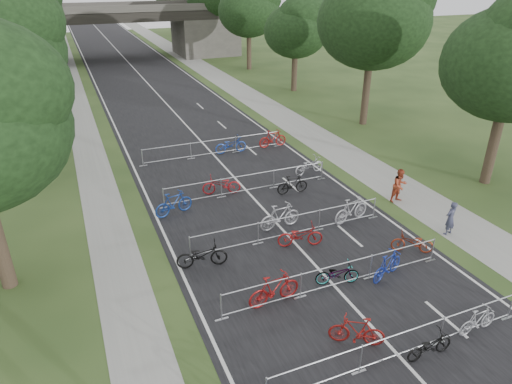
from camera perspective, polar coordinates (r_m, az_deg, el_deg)
road at (r=52.62m, az=-13.61°, el=13.30°), size 11.00×140.00×0.01m
sidewalk_right at (r=54.45m, az=-5.09°, el=14.31°), size 3.00×140.00×0.01m
sidewalk_left at (r=51.97m, az=-21.91°, el=12.03°), size 2.00×140.00×0.01m
lane_markings at (r=52.62m, az=-13.61°, el=13.29°), size 0.12×140.00×0.00m
overpass_bridge at (r=66.73m, az=-16.41°, el=18.65°), size 31.00×8.00×7.05m
tree_right_1 at (r=35.93m, az=14.75°, el=20.36°), size 8.18×8.18×12.47m
tree_left_2 at (r=40.94m, az=-28.83°, el=19.09°), size 8.40×8.40×12.81m
tree_right_2 at (r=46.26m, az=5.18°, el=19.70°), size 6.16×6.16×9.39m
tree_left_3 at (r=53.01m, az=-27.61°, el=18.45°), size 6.72×6.72×10.25m
tree_right_3 at (r=57.03m, az=-0.77°, el=21.96°), size 7.17×7.17×10.93m
tree_left_4 at (r=64.90m, az=-27.30°, el=20.15°), size 7.56×7.56×11.53m
tree_right_5 at (r=79.80m, az=-7.79°, el=22.19°), size 6.16×6.16×9.39m
tree_left_6 at (r=88.89m, az=-26.60°, el=20.63°), size 6.72×6.72×10.25m
barrier_row_2 at (r=15.50m, az=17.83°, el=-17.67°), size 9.70×0.08×1.10m
barrier_row_3 at (r=17.76m, az=10.05°, el=-10.28°), size 9.70×0.08×1.10m
barrier_row_4 at (r=20.64m, az=4.18°, el=-4.32°), size 9.70×0.08×1.10m
barrier_row_5 at (r=24.68m, az=-1.01°, el=1.08°), size 9.70×0.08×1.10m
barrier_row_6 at (r=29.91m, az=-5.32°, el=5.55°), size 9.70×0.08×1.10m
bike_9 at (r=15.59m, az=12.49°, el=-16.59°), size 1.80×1.40×1.09m
bike_10 at (r=15.87m, az=20.88°, el=-17.53°), size 1.68×0.59×0.88m
bike_11 at (r=17.34m, az=26.00°, el=-14.23°), size 1.63×0.51×0.97m
bike_12 at (r=16.75m, az=2.28°, el=-12.06°), size 2.11×0.76×1.24m
bike_13 at (r=18.03m, az=10.13°, el=-10.04°), size 1.82×1.03×0.91m
bike_14 at (r=18.73m, az=16.11°, el=-8.83°), size 1.93×1.14×1.12m
bike_15 at (r=20.67m, az=18.98°, el=-6.02°), size 1.84×1.46×0.93m
bike_16 at (r=18.76m, az=-6.78°, el=-7.85°), size 2.18×1.11×1.09m
bike_17 at (r=21.24m, az=3.03°, el=-3.07°), size 2.14×0.76×1.26m
bike_18 at (r=20.04m, az=5.55°, el=-5.44°), size 2.12×1.22×1.05m
bike_19 at (r=22.28m, az=11.83°, el=-2.18°), size 2.14×0.97×1.24m
bike_20 at (r=22.77m, az=-10.25°, el=-1.43°), size 2.11×1.06×1.22m
bike_21 at (r=24.57m, az=-4.34°, el=0.88°), size 2.17×1.20×1.08m
bike_22 at (r=24.66m, az=4.58°, el=0.94°), size 1.79×0.61×1.06m
bike_23 at (r=27.23m, az=6.65°, el=3.31°), size 2.06×0.99×1.04m
bike_26 at (r=30.28m, az=-3.18°, el=5.91°), size 2.16×0.82×1.12m
bike_27 at (r=31.28m, az=2.09°, el=6.68°), size 2.00×0.58×1.20m
pedestrian_a at (r=22.47m, az=23.12°, el=-3.05°), size 0.66×0.50×1.63m
pedestrian_b at (r=24.70m, az=17.52°, el=0.74°), size 0.95×0.78×1.80m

